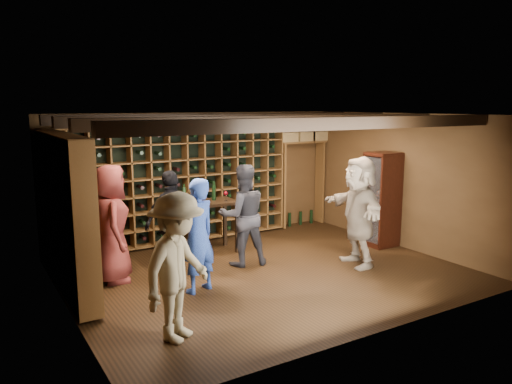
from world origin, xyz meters
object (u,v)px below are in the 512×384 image
display_cabinet (381,201)px  guest_red_floral (111,224)px  guest_beige (359,211)px  tasting_table (202,208)px  man_blue_shirt (198,236)px  guest_khaki (178,267)px  man_grey_suit (243,215)px  guest_woman_black (172,222)px

display_cabinet → guest_red_floral: bearing=172.1°
display_cabinet → guest_red_floral: guest_red_floral is taller
display_cabinet → guest_beige: guest_beige is taller
guest_red_floral → tasting_table: size_ratio=1.40×
man_blue_shirt → guest_red_floral: 1.41m
guest_red_floral → guest_khaki: 2.30m
display_cabinet → man_grey_suit: 2.83m
guest_beige → tasting_table: size_ratio=1.44×
guest_woman_black → guest_beige: (2.79, -1.23, 0.09)m
display_cabinet → tasting_table: size_ratio=1.38×
display_cabinet → man_grey_suit: (-2.81, 0.34, -0.01)m
man_blue_shirt → guest_beige: size_ratio=0.90×
man_grey_suit → guest_beige: bearing=161.6°
man_grey_suit → tasting_table: size_ratio=1.33×
man_blue_shirt → tasting_table: size_ratio=1.30×
man_blue_shirt → guest_woman_black: 0.96m
man_grey_suit → guest_woman_black: man_grey_suit is taller
tasting_table → guest_red_floral: bearing=-158.5°
tasting_table → man_blue_shirt: bearing=-114.6°
man_grey_suit → guest_beige: size_ratio=0.93×
man_blue_shirt → guest_red_floral: bearing=-67.5°
guest_red_floral → man_blue_shirt: bearing=-130.5°
guest_woman_black → guest_khaki: 2.35m
display_cabinet → guest_khaki: (-4.78, -1.62, -0.00)m
man_grey_suit → tasting_table: (-0.30, 0.95, -0.02)m
guest_beige → display_cabinet: bearing=133.8°
guest_khaki → guest_beige: guest_beige is taller
guest_khaki → man_blue_shirt: bearing=22.2°
man_grey_suit → guest_red_floral: (-2.08, 0.33, 0.04)m
guest_woman_black → tasting_table: bearing=-151.3°
guest_red_floral → tasting_table: bearing=-62.5°
man_blue_shirt → man_grey_suit: bearing=-166.3°
tasting_table → display_cabinet: bearing=-20.3°
guest_khaki → tasting_table: 3.36m
display_cabinet → guest_khaki: size_ratio=1.02×
guest_red_floral → guest_khaki: bearing=-168.8°
display_cabinet → guest_khaki: bearing=-161.3°
man_grey_suit → tasting_table: man_grey_suit is taller
man_blue_shirt → tasting_table: 1.89m
guest_red_floral → guest_khaki: (0.12, -2.30, -0.04)m
tasting_table → guest_beige: bearing=-42.8°
guest_khaki → guest_beige: 3.74m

